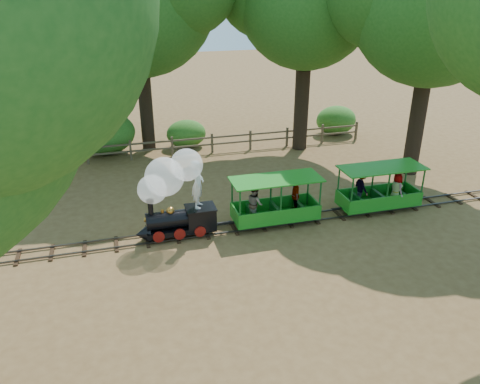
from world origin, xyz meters
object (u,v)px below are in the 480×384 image
object	(u,v)px
locomotive	(173,189)
carriage_rear	(377,191)
carriage_front	(274,204)
fence	(192,143)

from	to	relation	value
locomotive	carriage_rear	world-z (taller)	locomotive
locomotive	carriage_front	distance (m)	3.62
carriage_rear	fence	distance (m)	9.70
locomotive	carriage_rear	xyz separation A→B (m)	(7.54, -0.06, -0.96)
locomotive	fence	xyz separation A→B (m)	(2.04, 7.93, -1.16)
carriage_rear	fence	bearing A→B (deg)	124.54
locomotive	carriage_front	xyz separation A→B (m)	(3.49, -0.09, -0.97)
carriage_front	fence	distance (m)	8.15
carriage_rear	fence	world-z (taller)	carriage_rear
carriage_rear	fence	size ratio (longest dim) A/B	0.17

